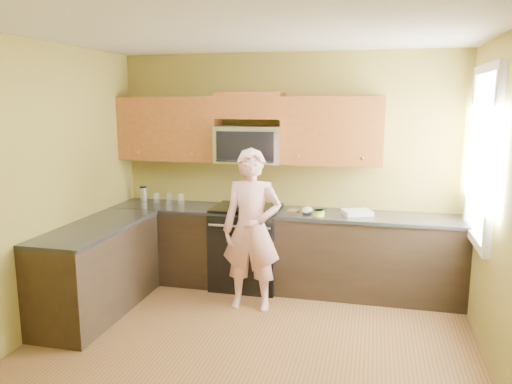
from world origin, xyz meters
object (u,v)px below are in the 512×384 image
(stove, at_px, (247,246))
(frying_pan, at_px, (239,210))
(travel_mug, at_px, (144,201))
(butter_tub, at_px, (319,216))
(woman, at_px, (252,230))
(microwave, at_px, (249,162))

(stove, xyz_separation_m, frying_pan, (-0.04, -0.17, 0.47))
(stove, distance_m, travel_mug, 1.47)
(butter_tub, bearing_deg, frying_pan, -178.35)
(woman, relative_size, butter_tub, 13.78)
(microwave, distance_m, butter_tub, 1.03)
(woman, xyz_separation_m, butter_tub, (0.64, 0.44, 0.08))
(travel_mug, bearing_deg, frying_pan, -15.07)
(stove, relative_size, microwave, 1.25)
(woman, height_order, frying_pan, woman)
(travel_mug, bearing_deg, microwave, -2.71)
(microwave, relative_size, travel_mug, 4.12)
(butter_tub, bearing_deg, microwave, 162.26)
(microwave, height_order, butter_tub, microwave)
(microwave, xyz_separation_m, woman, (0.21, -0.71, -0.61))
(frying_pan, height_order, travel_mug, travel_mug)
(stove, distance_m, frying_pan, 0.51)
(frying_pan, distance_m, butter_tub, 0.89)
(frying_pan, bearing_deg, woman, -58.13)
(woman, distance_m, travel_mug, 1.78)
(stove, distance_m, woman, 0.72)
(microwave, bearing_deg, woman, -73.84)
(stove, xyz_separation_m, woman, (0.21, -0.59, 0.37))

